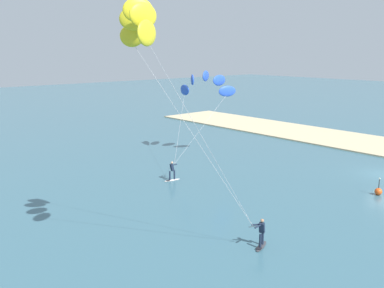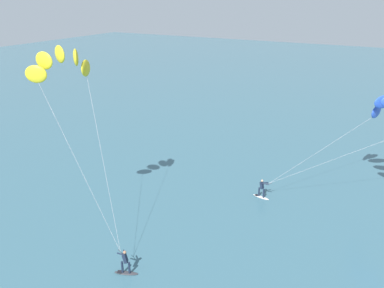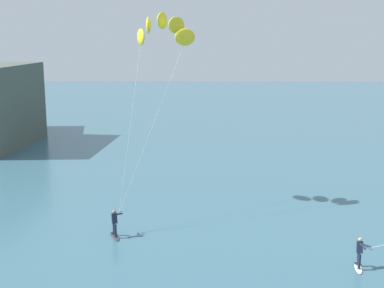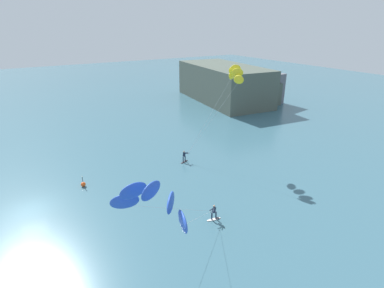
% 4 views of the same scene
% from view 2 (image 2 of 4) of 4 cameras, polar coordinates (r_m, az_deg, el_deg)
% --- Properties ---
extents(kitesurfer_mid_water, '(5.21, 8.29, 13.14)m').
position_cam_2_polar(kitesurfer_mid_water, '(26.10, -18.27, 9.88)').
color(kitesurfer_mid_water, '#333338').
rests_on(kitesurfer_mid_water, ground).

